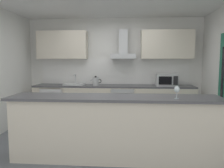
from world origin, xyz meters
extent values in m
cube|color=slate|center=(0.00, 0.00, -0.01)|extent=(5.50, 4.72, 0.02)
cube|color=white|center=(0.00, 1.92, 1.30)|extent=(5.50, 0.12, 2.60)
cube|color=white|center=(0.00, 1.85, 1.23)|extent=(3.83, 0.02, 0.66)
cube|color=beige|center=(0.00, 1.54, 0.43)|extent=(3.96, 0.60, 0.86)
cube|color=#4C4C51|center=(0.00, 1.54, 0.88)|extent=(3.96, 0.60, 0.04)
cube|color=beige|center=(0.17, -0.67, 0.47)|extent=(3.08, 0.52, 0.94)
cube|color=#4C4C51|center=(0.17, -0.67, 0.96)|extent=(3.18, 0.64, 0.04)
cube|color=beige|center=(-1.32, 1.69, 1.91)|extent=(1.27, 0.32, 0.70)
cube|color=beige|center=(1.32, 1.69, 1.91)|extent=(1.27, 0.32, 0.70)
cube|color=black|center=(2.21, 0.52, 1.13)|extent=(0.01, 0.11, 1.31)
cube|color=slate|center=(0.24, 1.52, 0.46)|extent=(0.60, 0.56, 0.80)
cube|color=black|center=(0.24, 1.23, 0.40)|extent=(0.50, 0.02, 0.48)
cube|color=#B7BABC|center=(0.24, 1.23, 0.80)|extent=(0.54, 0.02, 0.09)
cylinder|color=#B7BABC|center=(0.24, 1.20, 0.64)|extent=(0.49, 0.02, 0.02)
cube|color=white|center=(-1.50, 1.52, 0.42)|extent=(0.58, 0.56, 0.85)
cube|color=silver|center=(-1.50, 1.23, 0.43)|extent=(0.55, 0.02, 0.80)
cylinder|color=#B7BABC|center=(-1.28, 1.21, 0.47)|extent=(0.02, 0.02, 0.38)
cube|color=#B7BABC|center=(1.30, 1.49, 1.05)|extent=(0.50, 0.36, 0.30)
cube|color=black|center=(1.24, 1.30, 1.05)|extent=(0.30, 0.02, 0.19)
cube|color=black|center=(1.48, 1.30, 1.05)|extent=(0.10, 0.01, 0.21)
cube|color=silver|center=(-0.99, 1.52, 0.92)|extent=(0.50, 0.40, 0.04)
cylinder|color=#B7BABC|center=(-0.99, 1.65, 1.03)|extent=(0.03, 0.03, 0.26)
cylinder|color=#B7BABC|center=(-0.99, 1.57, 1.15)|extent=(0.03, 0.16, 0.03)
cylinder|color=#B7BABC|center=(-0.44, 1.48, 1.00)|extent=(0.15, 0.15, 0.20)
sphere|color=black|center=(-0.44, 1.48, 1.11)|extent=(0.06, 0.06, 0.06)
cone|color=#B7BABC|center=(-0.54, 1.48, 1.04)|extent=(0.09, 0.04, 0.07)
torus|color=black|center=(-0.35, 1.48, 1.01)|extent=(0.11, 0.02, 0.11)
cube|color=#B7BABC|center=(0.24, 1.62, 1.62)|extent=(0.62, 0.45, 0.12)
cube|color=#B7BABC|center=(0.24, 1.67, 1.98)|extent=(0.22, 0.22, 0.60)
cylinder|color=silver|center=(1.07, -0.79, 0.99)|extent=(0.07, 0.07, 0.01)
cylinder|color=silver|center=(1.07, -0.79, 1.03)|extent=(0.01, 0.01, 0.09)
ellipsoid|color=silver|center=(1.07, -0.79, 1.11)|extent=(0.08, 0.08, 0.10)
camera|label=1|loc=(0.39, -3.94, 1.52)|focal=35.47mm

